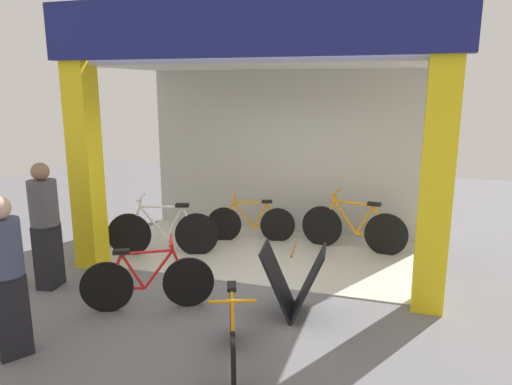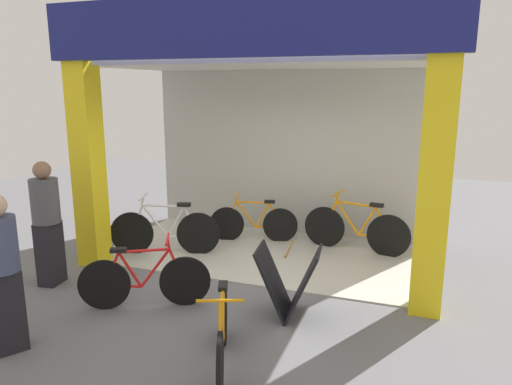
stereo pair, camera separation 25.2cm
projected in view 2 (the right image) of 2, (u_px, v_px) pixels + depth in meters
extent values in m
plane|color=slate|center=(240.00, 284.00, 6.54)|extent=(18.23, 18.23, 0.00)
cube|color=beige|center=(269.00, 253.00, 7.71)|extent=(5.12, 2.56, 0.02)
cube|color=#B7B7B2|center=(292.00, 152.00, 8.56)|extent=(5.12, 0.12, 2.98)
cube|color=yellow|center=(88.00, 167.00, 6.99)|extent=(0.36, 0.36, 2.98)
cube|color=yellow|center=(434.00, 190.00, 5.43)|extent=(0.36, 0.36, 2.98)
cube|color=navy|center=(234.00, 25.00, 5.67)|extent=(5.32, 0.20, 0.74)
cube|color=silver|center=(271.00, 65.00, 7.07)|extent=(5.12, 2.56, 0.06)
cylinder|color=black|center=(280.00, 225.00, 8.23)|extent=(0.59, 0.19, 0.60)
cylinder|color=black|center=(227.00, 224.00, 8.30)|extent=(0.59, 0.19, 0.60)
cylinder|color=orange|center=(268.00, 226.00, 8.25)|extent=(0.40, 0.14, 0.08)
cylinder|color=orange|center=(263.00, 215.00, 8.21)|extent=(0.26, 0.10, 0.45)
cylinder|color=orange|center=(246.00, 215.00, 8.24)|extent=(0.36, 0.13, 0.47)
cylinder|color=orange|center=(253.00, 202.00, 8.18)|extent=(0.57, 0.18, 0.05)
cylinder|color=orange|center=(274.00, 214.00, 8.19)|extent=(0.20, 0.08, 0.40)
cylinder|color=orange|center=(232.00, 213.00, 8.25)|extent=(0.18, 0.08, 0.42)
cylinder|color=orange|center=(237.00, 198.00, 8.19)|extent=(0.06, 0.04, 0.13)
cylinder|color=orange|center=(237.00, 195.00, 8.17)|extent=(0.14, 0.41, 0.03)
cube|color=black|center=(270.00, 202.00, 8.15)|extent=(0.20, 0.13, 0.05)
cylinder|color=black|center=(198.00, 234.00, 7.61)|extent=(0.67, 0.26, 0.69)
cylinder|color=black|center=(132.00, 233.00, 7.64)|extent=(0.67, 0.26, 0.69)
cylinder|color=white|center=(183.00, 235.00, 7.62)|extent=(0.45, 0.18, 0.09)
cylinder|color=white|center=(176.00, 222.00, 7.58)|extent=(0.30, 0.13, 0.52)
cylinder|color=white|center=(155.00, 221.00, 7.58)|extent=(0.41, 0.17, 0.54)
cylinder|color=white|center=(163.00, 206.00, 7.52)|extent=(0.64, 0.24, 0.05)
cylinder|color=white|center=(191.00, 220.00, 7.57)|extent=(0.23, 0.11, 0.46)
cylinder|color=white|center=(138.00, 219.00, 7.58)|extent=(0.21, 0.10, 0.48)
cylinder|color=white|center=(143.00, 201.00, 7.52)|extent=(0.07, 0.05, 0.14)
cylinder|color=white|center=(143.00, 197.00, 7.50)|extent=(0.18, 0.47, 0.03)
cube|color=black|center=(184.00, 205.00, 7.51)|extent=(0.23, 0.16, 0.05)
cylinder|color=black|center=(389.00, 236.00, 7.50)|extent=(0.69, 0.14, 0.69)
cylinder|color=black|center=(324.00, 227.00, 7.98)|extent=(0.69, 0.14, 0.69)
cylinder|color=orange|center=(373.00, 235.00, 7.62)|extent=(0.46, 0.10, 0.09)
cylinder|color=orange|center=(367.00, 221.00, 7.61)|extent=(0.30, 0.08, 0.52)
cylinder|color=orange|center=(347.00, 218.00, 7.76)|extent=(0.42, 0.10, 0.54)
cylinder|color=orange|center=(356.00, 204.00, 7.65)|extent=(0.66, 0.13, 0.05)
cylinder|color=orange|center=(382.00, 222.00, 7.50)|extent=(0.23, 0.07, 0.46)
cylinder|color=orange|center=(331.00, 214.00, 7.88)|extent=(0.21, 0.07, 0.48)
cylinder|color=orange|center=(337.00, 197.00, 7.77)|extent=(0.06, 0.05, 0.14)
cylinder|color=orange|center=(338.00, 193.00, 7.75)|extent=(0.10, 0.48, 0.03)
cube|color=black|center=(377.00, 205.00, 7.49)|extent=(0.22, 0.13, 0.05)
cylinder|color=black|center=(224.00, 316.00, 5.00)|extent=(0.25, 0.57, 0.60)
cylinder|color=black|center=(220.00, 367.00, 4.09)|extent=(0.25, 0.57, 0.60)
cylinder|color=orange|center=(223.00, 328.00, 4.79)|extent=(0.18, 0.39, 0.08)
cylinder|color=orange|center=(223.00, 314.00, 4.67)|extent=(0.12, 0.26, 0.45)
cylinder|color=orange|center=(222.00, 328.00, 4.38)|extent=(0.16, 0.36, 0.47)
cylinder|color=orange|center=(222.00, 301.00, 4.45)|extent=(0.24, 0.55, 0.05)
cylinder|color=orange|center=(224.00, 303.00, 4.86)|extent=(0.10, 0.20, 0.40)
cylinder|color=orange|center=(220.00, 340.00, 4.14)|extent=(0.10, 0.18, 0.42)
cylinder|color=orange|center=(220.00, 307.00, 4.16)|extent=(0.05, 0.06, 0.13)
cylinder|color=orange|center=(220.00, 301.00, 4.16)|extent=(0.40, 0.18, 0.03)
cube|color=black|center=(223.00, 286.00, 4.73)|extent=(0.15, 0.20, 0.05)
cylinder|color=black|center=(104.00, 285.00, 5.75)|extent=(0.58, 0.31, 0.62)
cylinder|color=black|center=(185.00, 281.00, 5.85)|extent=(0.58, 0.31, 0.62)
cylinder|color=red|center=(124.00, 286.00, 5.78)|extent=(0.39, 0.22, 0.08)
cylinder|color=red|center=(130.00, 270.00, 5.74)|extent=(0.26, 0.15, 0.47)
cylinder|color=red|center=(155.00, 268.00, 5.77)|extent=(0.36, 0.20, 0.49)
cylinder|color=red|center=(144.00, 251.00, 5.71)|extent=(0.55, 0.29, 0.05)
cylinder|color=red|center=(112.00, 269.00, 5.71)|extent=(0.20, 0.12, 0.42)
cylinder|color=red|center=(177.00, 265.00, 5.80)|extent=(0.18, 0.11, 0.43)
cylinder|color=red|center=(168.00, 244.00, 5.73)|extent=(0.06, 0.05, 0.13)
cylinder|color=red|center=(167.00, 239.00, 5.71)|extent=(0.22, 0.40, 0.03)
cube|color=black|center=(118.00, 250.00, 5.67)|extent=(0.21, 0.17, 0.05)
cube|color=black|center=(273.00, 281.00, 5.60)|extent=(0.45, 0.60, 0.84)
cube|color=black|center=(303.00, 284.00, 5.53)|extent=(0.45, 0.60, 0.84)
cylinder|color=olive|center=(289.00, 249.00, 5.47)|extent=(0.10, 0.55, 0.03)
cube|color=black|center=(50.00, 253.00, 6.48)|extent=(0.28, 0.36, 0.87)
cylinder|color=#4C4C51|center=(45.00, 201.00, 6.31)|extent=(0.41, 0.41, 0.59)
sphere|color=#8C664C|center=(42.00, 170.00, 6.22)|extent=(0.23, 0.23, 0.23)
cube|color=black|center=(7.00, 311.00, 4.83)|extent=(0.37, 0.39, 0.86)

